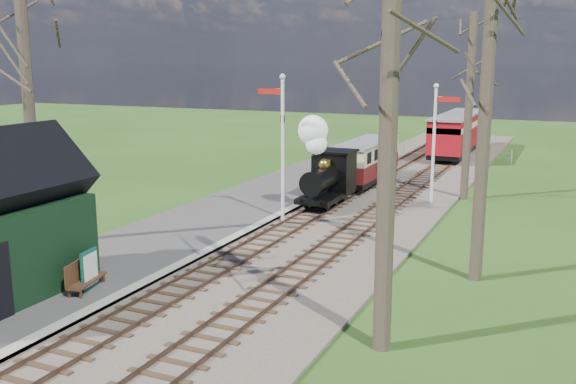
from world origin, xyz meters
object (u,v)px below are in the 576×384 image
(coach, at_px, (366,160))
(bench, at_px, (83,275))
(red_carriage_b, at_px, (464,129))
(sign_board, at_px, (90,269))
(semaphore_near, at_px, (281,138))
(locomotive, at_px, (326,167))
(person, at_px, (77,263))
(semaphore_far, at_px, (436,135))
(red_carriage_a, at_px, (451,137))

(coach, bearing_deg, bench, -97.11)
(red_carriage_b, height_order, sign_board, red_carriage_b)
(semaphore_near, height_order, coach, semaphore_near)
(semaphore_near, distance_m, coach, 9.54)
(locomotive, height_order, person, locomotive)
(semaphore_near, bearing_deg, semaphore_far, 49.40)
(semaphore_near, bearing_deg, sign_board, -98.64)
(semaphore_near, height_order, red_carriage_b, semaphore_near)
(semaphore_far, height_order, sign_board, semaphore_far)
(coach, distance_m, bench, 19.59)
(person, bearing_deg, coach, 9.06)
(red_carriage_b, height_order, person, red_carriage_b)
(red_carriage_a, bearing_deg, person, -100.52)
(locomotive, xyz_separation_m, coach, (0.01, 6.06, -0.52))
(bench, distance_m, person, 0.68)
(semaphore_near, distance_m, bench, 10.73)
(semaphore_far, bearing_deg, red_carriage_a, 97.16)
(semaphore_near, bearing_deg, bench, -99.23)
(locomotive, distance_m, bench, 13.65)
(sign_board, relative_size, person, 0.93)
(sign_board, bearing_deg, semaphore_far, 67.41)
(person, bearing_deg, semaphore_near, 5.29)
(semaphore_far, relative_size, coach, 0.84)
(red_carriage_b, distance_m, sign_board, 35.97)
(semaphore_near, relative_size, locomotive, 1.47)
(red_carriage_a, bearing_deg, semaphore_far, -82.84)
(red_carriage_a, height_order, bench, red_carriage_a)
(semaphore_near, height_order, red_carriage_a, semaphore_near)
(red_carriage_b, bearing_deg, person, -98.92)
(red_carriage_b, bearing_deg, semaphore_near, -97.49)
(red_carriage_a, distance_m, person, 30.43)
(semaphore_far, relative_size, locomotive, 1.35)
(locomotive, relative_size, sign_board, 3.65)
(semaphore_far, bearing_deg, sign_board, -112.59)
(semaphore_far, distance_m, coach, 5.78)
(locomotive, distance_m, red_carriage_b, 22.57)
(semaphore_near, relative_size, red_carriage_b, 1.09)
(locomotive, bearing_deg, coach, 89.89)
(red_carriage_a, height_order, person, red_carriage_a)
(person, bearing_deg, locomotive, 5.11)
(locomotive, height_order, red_carriage_a, locomotive)
(red_carriage_b, distance_m, bench, 36.14)
(semaphore_far, relative_size, sign_board, 4.94)
(locomotive, bearing_deg, semaphore_far, 32.58)
(locomotive, xyz_separation_m, red_carriage_a, (2.61, 16.92, -0.31))
(semaphore_far, relative_size, person, 4.59)
(semaphore_far, bearing_deg, locomotive, -147.42)
(locomotive, height_order, sign_board, locomotive)
(red_carriage_b, height_order, bench, red_carriage_b)
(red_carriage_b, bearing_deg, red_carriage_a, -90.00)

